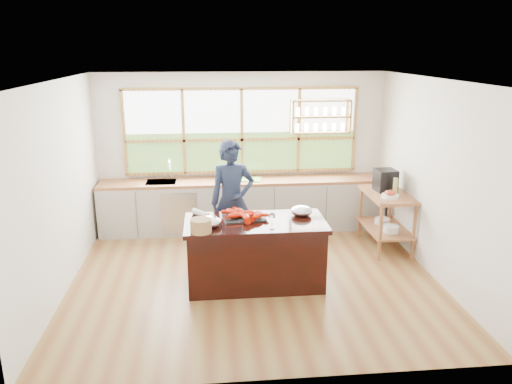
{
  "coord_description": "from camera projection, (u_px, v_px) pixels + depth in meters",
  "views": [
    {
      "loc": [
        -0.59,
        -6.34,
        3.09
      ],
      "look_at": [
        0.04,
        0.15,
        1.2
      ],
      "focal_mm": 35.0,
      "sensor_mm": 36.0,
      "label": 1
    }
  ],
  "objects": [
    {
      "name": "lobster_pile",
      "position": [
        243.0,
        214.0,
        6.62
      ],
      "size": [
        0.55,
        0.48,
        0.08
      ],
      "color": "red",
      "rests_on": "slate_board"
    },
    {
      "name": "ground_plane",
      "position": [
        254.0,
        277.0,
        6.98
      ],
      "size": [
        5.0,
        5.0,
        0.0
      ],
      "primitive_type": "plane",
      "color": "olive"
    },
    {
      "name": "wicker_basket",
      "position": [
        201.0,
        226.0,
        6.12
      ],
      "size": [
        0.26,
        0.26,
        0.17
      ],
      "primitive_type": "cylinder",
      "color": "#A18548",
      "rests_on": "island"
    },
    {
      "name": "right_shelf_unit",
      "position": [
        387.0,
        211.0,
        7.87
      ],
      "size": [
        0.62,
        1.1,
        0.9
      ],
      "color": "#A05C39",
      "rests_on": "ground_plane"
    },
    {
      "name": "mixing_bowl_left",
      "position": [
        210.0,
        222.0,
        6.34
      ],
      "size": [
        0.3,
        0.3,
        0.14
      ],
      "primitive_type": "ellipsoid",
      "color": "#BABDC2",
      "rests_on": "island"
    },
    {
      "name": "back_counter",
      "position": [
        242.0,
        204.0,
        8.71
      ],
      "size": [
        4.9,
        0.63,
        0.9
      ],
      "color": "#B3AFA9",
      "rests_on": "ground_plane"
    },
    {
      "name": "espresso_machine",
      "position": [
        385.0,
        180.0,
        7.88
      ],
      "size": [
        0.33,
        0.35,
        0.35
      ],
      "primitive_type": "cube",
      "rotation": [
        0.0,
        0.0,
        0.07
      ],
      "color": "black",
      "rests_on": "right_shelf_unit"
    },
    {
      "name": "room_shell",
      "position": [
        252.0,
        147.0,
        6.98
      ],
      "size": [
        5.02,
        4.52,
        2.71
      ],
      "color": "silver",
      "rests_on": "ground_plane"
    },
    {
      "name": "cutting_board",
      "position": [
        249.0,
        179.0,
        8.59
      ],
      "size": [
        0.46,
        0.38,
        0.01
      ],
      "primitive_type": "cube",
      "rotation": [
        0.0,
        0.0,
        -0.22
      ],
      "color": "#6BC647",
      "rests_on": "back_counter"
    },
    {
      "name": "parchment_roll",
      "position": [
        201.0,
        213.0,
        6.72
      ],
      "size": [
        0.25,
        0.28,
        0.08
      ],
      "primitive_type": "cylinder",
      "rotation": [
        1.57,
        0.0,
        0.68
      ],
      "color": "white",
      "rests_on": "island"
    },
    {
      "name": "cook",
      "position": [
        232.0,
        201.0,
        7.35
      ],
      "size": [
        0.72,
        0.53,
        1.82
      ],
      "primitive_type": "imported",
      "rotation": [
        0.0,
        0.0,
        0.15
      ],
      "color": "#192239",
      "rests_on": "ground_plane"
    },
    {
      "name": "potted_plant",
      "position": [
        219.0,
        172.0,
        8.56
      ],
      "size": [
        0.17,
        0.14,
        0.27
      ],
      "primitive_type": "imported",
      "rotation": [
        0.0,
        0.0,
        -0.43
      ],
      "color": "slate",
      "rests_on": "back_counter"
    },
    {
      "name": "slate_board",
      "position": [
        244.0,
        218.0,
        6.65
      ],
      "size": [
        0.59,
        0.46,
        0.02
      ],
      "primitive_type": "cube",
      "rotation": [
        0.0,
        0.0,
        0.11
      ],
      "color": "black",
      "rests_on": "island"
    },
    {
      "name": "fruit_bowl",
      "position": [
        390.0,
        195.0,
        7.55
      ],
      "size": [
        0.26,
        0.26,
        0.11
      ],
      "color": "white",
      "rests_on": "right_shelf_unit"
    },
    {
      "name": "wine_glass",
      "position": [
        272.0,
        217.0,
        6.21
      ],
      "size": [
        0.08,
        0.08,
        0.22
      ],
      "color": "white",
      "rests_on": "island"
    },
    {
      "name": "wine_bottle",
      "position": [
        395.0,
        187.0,
        7.61
      ],
      "size": [
        0.09,
        0.09,
        0.28
      ],
      "primitive_type": "cylinder",
      "rotation": [
        0.0,
        0.0,
        0.3
      ],
      "color": "#A1AE50",
      "rests_on": "right_shelf_unit"
    },
    {
      "name": "mixing_bowl_right",
      "position": [
        301.0,
        211.0,
        6.75
      ],
      "size": [
        0.29,
        0.29,
        0.14
      ],
      "primitive_type": "ellipsoid",
      "color": "#BABDC2",
      "rests_on": "island"
    },
    {
      "name": "island",
      "position": [
        255.0,
        253.0,
        6.66
      ],
      "size": [
        1.85,
        0.9,
        0.9
      ],
      "color": "black",
      "rests_on": "ground_plane"
    }
  ]
}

